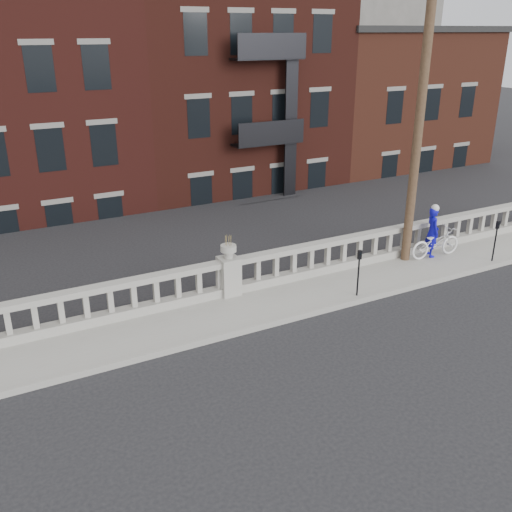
{
  "coord_description": "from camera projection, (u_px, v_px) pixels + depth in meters",
  "views": [
    {
      "loc": [
        -6.24,
        -9.3,
        7.13
      ],
      "look_at": [
        0.46,
        3.2,
        1.48
      ],
      "focal_mm": 40.0,
      "sensor_mm": 36.0,
      "label": 1
    }
  ],
  "objects": [
    {
      "name": "planter_pedestal",
      "position": [
        229.0,
        272.0,
        15.92
      ],
      "size": [
        0.55,
        0.55,
        1.76
      ],
      "color": "gray",
      "rests_on": "sidewalk"
    },
    {
      "name": "lower_level",
      "position": [
        86.0,
        118.0,
        31.14
      ],
      "size": [
        80.0,
        44.0,
        20.8
      ],
      "color": "#605E59",
      "rests_on": "ground"
    },
    {
      "name": "parking_meter_c",
      "position": [
        359.0,
        268.0,
        15.76
      ],
      "size": [
        0.1,
        0.09,
        1.36
      ],
      "color": "black",
      "rests_on": "sidewalk"
    },
    {
      "name": "parking_meter_d",
      "position": [
        496.0,
        236.0,
        18.16
      ],
      "size": [
        0.1,
        0.09,
        1.36
      ],
      "color": "black",
      "rests_on": "sidewalk"
    },
    {
      "name": "bicycle",
      "position": [
        436.0,
        242.0,
        18.64
      ],
      "size": [
        1.91,
        0.77,
        0.98
      ],
      "primitive_type": "imported",
      "rotation": [
        0.0,
        0.0,
        1.51
      ],
      "color": "white",
      "rests_on": "sidewalk"
    },
    {
      "name": "sidewalk",
      "position": [
        245.0,
        309.0,
        15.43
      ],
      "size": [
        32.0,
        2.2,
        0.15
      ],
      "primitive_type": "cube",
      "color": "gray",
      "rests_on": "ground"
    },
    {
      "name": "ground",
      "position": [
        304.0,
        365.0,
        13.0
      ],
      "size": [
        120.0,
        120.0,
        0.0
      ],
      "primitive_type": "plane",
      "color": "black",
      "rests_on": "ground"
    },
    {
      "name": "utility_pole",
      "position": [
        422.0,
        99.0,
        16.73
      ],
      "size": [
        1.6,
        0.28,
        10.0
      ],
      "color": "#422D1E",
      "rests_on": "sidewalk"
    },
    {
      "name": "cyclist",
      "position": [
        432.0,
        232.0,
        18.6
      ],
      "size": [
        0.58,
        0.7,
        1.65
      ],
      "primitive_type": "imported",
      "rotation": [
        0.0,
        0.0,
        1.22
      ],
      "color": "#0E0BA8",
      "rests_on": "sidewalk"
    },
    {
      "name": "balustrade",
      "position": [
        229.0,
        278.0,
        15.99
      ],
      "size": [
        28.0,
        0.34,
        1.03
      ],
      "color": "gray",
      "rests_on": "sidewalk"
    }
  ]
}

